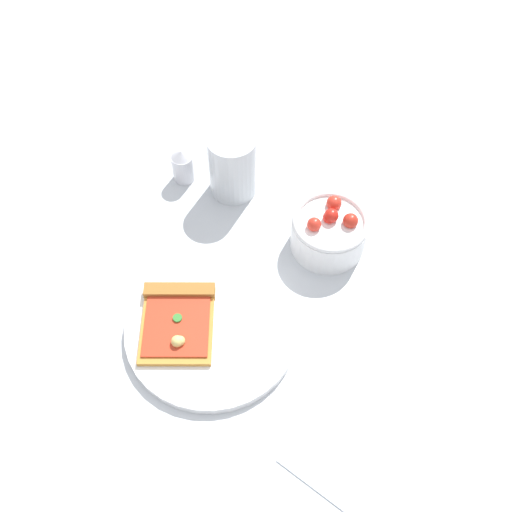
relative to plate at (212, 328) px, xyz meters
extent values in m
plane|color=silver|center=(-0.01, 0.03, -0.01)|extent=(2.40, 2.40, 0.00)
cylinder|color=white|center=(0.00, 0.00, 0.00)|extent=(0.24, 0.24, 0.01)
cube|color=gold|center=(0.02, -0.04, 0.01)|extent=(0.15, 0.15, 0.01)
cube|color=#A36B2D|center=(-0.02, -0.07, 0.02)|extent=(0.07, 0.10, 0.02)
cube|color=red|center=(0.02, -0.04, 0.02)|extent=(0.13, 0.13, 0.00)
sphere|color=#EAD172|center=(0.05, -0.02, 0.02)|extent=(0.01, 0.01, 0.01)
cylinder|color=#388433|center=(0.02, -0.04, 0.02)|extent=(0.01, 0.01, 0.00)
sphere|color=#EAD172|center=(0.05, -0.02, 0.02)|extent=(0.02, 0.02, 0.02)
cylinder|color=white|center=(-0.21, 0.07, 0.02)|extent=(0.11, 0.11, 0.06)
torus|color=white|center=(-0.21, 0.07, 0.05)|extent=(0.11, 0.11, 0.01)
sphere|color=red|center=(-0.22, 0.07, 0.06)|extent=(0.02, 0.02, 0.02)
sphere|color=red|center=(-0.22, 0.07, 0.06)|extent=(0.02, 0.02, 0.02)
sphere|color=red|center=(-0.25, 0.06, 0.06)|extent=(0.02, 0.02, 0.02)
sphere|color=red|center=(-0.19, 0.06, 0.06)|extent=(0.02, 0.02, 0.02)
sphere|color=red|center=(-0.23, 0.10, 0.06)|extent=(0.02, 0.02, 0.02)
cylinder|color=silver|center=(-0.24, -0.11, 0.05)|extent=(0.08, 0.08, 0.11)
cylinder|color=black|center=(-0.24, -0.11, 0.04)|extent=(0.07, 0.07, 0.09)
cube|color=white|center=(0.06, 0.23, -0.01)|extent=(0.14, 0.13, 0.00)
cylinder|color=silver|center=(-0.22, -0.19, 0.02)|extent=(0.04, 0.04, 0.05)
cone|color=silver|center=(-0.22, -0.19, 0.05)|extent=(0.03, 0.03, 0.01)
camera|label=1|loc=(0.30, 0.25, 0.75)|focal=42.01mm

